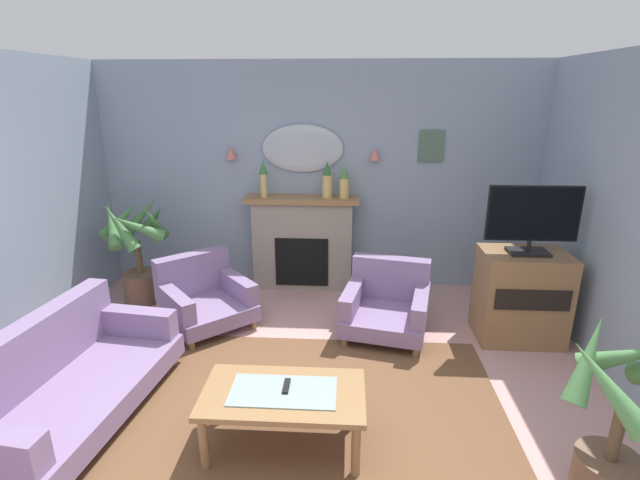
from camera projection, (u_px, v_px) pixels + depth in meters
floor at (293, 447)px, 3.32m from camera, size 6.24×6.76×0.10m
wall_back at (319, 178)px, 5.67m from camera, size 6.24×0.10×2.70m
patterned_rug at (296, 421)px, 3.49m from camera, size 3.20×2.40×0.01m
fireplace at (303, 244)px, 5.71m from camera, size 1.36×0.36×1.16m
mantel_vase_left at (263, 177)px, 5.45m from camera, size 0.10×0.10×0.43m
mantel_vase_right at (327, 181)px, 5.42m from camera, size 0.12×0.12×0.43m
mantel_vase_centre at (344, 182)px, 5.41m from camera, size 0.11×0.11×0.39m
wall_mirror at (303, 149)px, 5.49m from camera, size 0.96×0.06×0.56m
wall_sconce_left at (231, 153)px, 5.51m from camera, size 0.14×0.14×0.14m
wall_sconce_right at (375, 154)px, 5.41m from camera, size 0.14×0.14×0.14m
framed_picture at (431, 146)px, 5.40m from camera, size 0.28×0.03×0.36m
coffee_table at (283, 399)px, 3.14m from camera, size 1.10×0.60×0.45m
tv_remote at (287, 386)px, 3.17m from camera, size 0.04×0.16×0.02m
floral_couch at (64, 379)px, 3.47m from camera, size 1.06×1.80×0.76m
armchair_in_corner at (387, 303)px, 4.73m from camera, size 0.96×0.97×0.71m
armchair_beside_couch at (203, 296)px, 4.89m from camera, size 1.14×1.14×0.71m
tv_cabinet at (521, 296)px, 4.55m from camera, size 0.80×0.57×0.90m
tv_flatscreen at (533, 218)px, 4.28m from camera, size 0.84×0.24×0.65m
potted_plant_tall_palm at (619, 426)px, 2.64m from camera, size 0.74×0.74×1.15m
potted_plant_corner_palm at (138, 248)px, 5.28m from camera, size 0.82×0.82×1.25m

